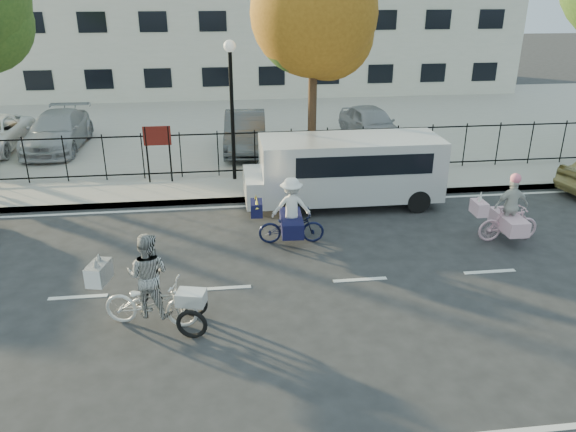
{
  "coord_description": "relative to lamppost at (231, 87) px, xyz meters",
  "views": [
    {
      "loc": [
        0.09,
        -10.56,
        6.05
      ],
      "look_at": [
        1.55,
        1.2,
        1.1
      ],
      "focal_mm": 35.0,
      "sensor_mm": 36.0,
      "label": 1
    }
  ],
  "objects": [
    {
      "name": "ground",
      "position": [
        -0.5,
        -6.8,
        -3.11
      ],
      "size": [
        120.0,
        120.0,
        0.0
      ],
      "primitive_type": "plane",
      "color": "#333334"
    },
    {
      "name": "road_markings",
      "position": [
        -0.5,
        -6.8,
        -3.11
      ],
      "size": [
        60.0,
        9.52,
        0.01
      ],
      "primitive_type": null,
      "color": "silver",
      "rests_on": "ground"
    },
    {
      "name": "curb",
      "position": [
        -0.5,
        -1.75,
        -3.04
      ],
      "size": [
        60.0,
        0.1,
        0.15
      ],
      "primitive_type": "cube",
      "color": "#A8A399",
      "rests_on": "ground"
    },
    {
      "name": "sidewalk",
      "position": [
        -0.5,
        -0.7,
        -3.04
      ],
      "size": [
        60.0,
        2.2,
        0.15
      ],
      "primitive_type": "cube",
      "color": "#A8A399",
      "rests_on": "ground"
    },
    {
      "name": "parking_lot",
      "position": [
        -0.5,
        8.2,
        -3.04
      ],
      "size": [
        60.0,
        15.6,
        0.15
      ],
      "primitive_type": "cube",
      "color": "#A8A399",
      "rests_on": "ground"
    },
    {
      "name": "iron_fence",
      "position": [
        -0.5,
        0.4,
        -2.21
      ],
      "size": [
        58.0,
        0.06,
        1.5
      ],
      "primitive_type": null,
      "color": "black",
      "rests_on": "sidewalk"
    },
    {
      "name": "building",
      "position": [
        -0.5,
        18.2,
        -0.11
      ],
      "size": [
        34.0,
        10.0,
        6.0
      ],
      "primitive_type": "cube",
      "color": "silver",
      "rests_on": "ground"
    },
    {
      "name": "lamppost",
      "position": [
        0.0,
        0.0,
        0.0
      ],
      "size": [
        0.36,
        0.36,
        4.33
      ],
      "color": "black",
      "rests_on": "sidewalk"
    },
    {
      "name": "street_sign",
      "position": [
        -2.35,
        0.0,
        -1.7
      ],
      "size": [
        0.85,
        0.06,
        1.8
      ],
      "color": "black",
      "rests_on": "sidewalk"
    },
    {
      "name": "zebra_trike",
      "position": [
        -1.84,
        -8.0,
        -2.38
      ],
      "size": [
        2.21,
        1.2,
        1.89
      ],
      "rotation": [
        0.0,
        0.0,
        1.33
      ],
      "color": "silver",
      "rests_on": "ground"
    },
    {
      "name": "unicorn_bike",
      "position": [
        6.63,
        -5.25,
        -2.45
      ],
      "size": [
        1.75,
        1.21,
        1.78
      ],
      "rotation": [
        0.0,
        0.0,
        1.57
      ],
      "color": "#F4BACD",
      "rests_on": "ground"
    },
    {
      "name": "bull_bike",
      "position": [
        1.22,
        -4.7,
        -2.43
      ],
      "size": [
        1.84,
        1.26,
        1.71
      ],
      "rotation": [
        0.0,
        0.0,
        1.52
      ],
      "color": "black",
      "rests_on": "ground"
    },
    {
      "name": "white_van",
      "position": [
        3.15,
        -2.3,
        -2.01
      ],
      "size": [
        5.6,
        1.92,
        1.99
      ],
      "rotation": [
        0.0,
        0.0,
        -0.0
      ],
      "color": "silver",
      "rests_on": "ground"
    },
    {
      "name": "lot_car_a",
      "position": [
        -6.53,
        4.44,
        -2.28
      ],
      "size": [
        1.99,
        4.71,
        1.36
      ],
      "primitive_type": "imported",
      "rotation": [
        0.0,
        0.0,
        -0.02
      ],
      "color": "#A2A5AA",
      "rests_on": "parking_lot"
    },
    {
      "name": "lot_car_c",
      "position": [
        0.54,
        3.32,
        -2.26
      ],
      "size": [
        1.74,
        4.37,
        1.41
      ],
      "primitive_type": "imported",
      "rotation": [
        0.0,
        0.0,
        -0.06
      ],
      "color": "#46494D",
      "rests_on": "parking_lot"
    },
    {
      "name": "lot_car_d",
      "position": [
        5.6,
        4.15,
        -2.28
      ],
      "size": [
        2.1,
        4.16,
        1.36
      ],
      "primitive_type": "imported",
      "rotation": [
        0.0,
        0.0,
        0.13
      ],
      "color": "#98999F",
      "rests_on": "parking_lot"
    },
    {
      "name": "tree_mid",
      "position": [
        2.74,
        0.56,
        1.9
      ],
      "size": [
        3.9,
        3.9,
        7.16
      ],
      "color": "#442D1D",
      "rests_on": "ground"
    }
  ]
}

